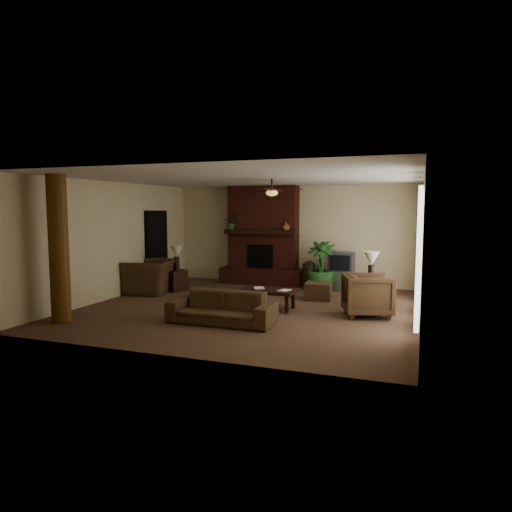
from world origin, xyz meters
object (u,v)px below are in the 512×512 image
at_px(armchair_right, 368,293).
at_px(floor_vase, 309,273).
at_px(lamp_left, 177,253).
at_px(lamp_right, 372,260).
at_px(tv_stand, 341,281).
at_px(ottoman, 318,291).
at_px(sofa, 222,302).
at_px(armchair_left, 151,271).
at_px(floor_plant, 320,277).
at_px(side_table_right, 373,293).
at_px(coffee_table, 268,292).
at_px(log_column, 59,249).
at_px(side_table_left, 175,280).

bearing_deg(armchair_right, floor_vase, 16.97).
bearing_deg(lamp_left, lamp_right, -1.02).
bearing_deg(tv_stand, armchair_right, -48.04).
xyz_separation_m(ottoman, lamp_right, (1.24, -0.17, 0.80)).
distance_m(sofa, floor_vase, 4.26).
height_order(armchair_left, floor_plant, armchair_left).
xyz_separation_m(armchair_left, lamp_left, (0.48, 0.46, 0.44)).
bearing_deg(armchair_left, tv_stand, 101.85).
relative_size(armchair_left, ottoman, 2.14).
relative_size(ottoman, side_table_right, 1.09).
height_order(floor_vase, lamp_left, lamp_left).
relative_size(armchair_right, lamp_right, 1.44).
distance_m(armchair_right, lamp_left, 5.24).
bearing_deg(armchair_left, lamp_right, 82.78).
relative_size(armchair_right, side_table_right, 1.71).
height_order(armchair_right, side_table_right, armchair_right).
height_order(sofa, ottoman, sofa).
distance_m(sofa, ottoman, 3.13).
distance_m(coffee_table, floor_plant, 2.64).
distance_m(log_column, sofa, 3.23).
bearing_deg(side_table_right, floor_plant, 137.10).
relative_size(tv_stand, floor_vase, 1.10).
distance_m(ottoman, lamp_right, 1.49).
bearing_deg(tv_stand, floor_vase, -154.26).
relative_size(ottoman, side_table_left, 1.09).
height_order(armchair_right, floor_plant, armchair_right).
bearing_deg(floor_vase, ottoman, -68.02).
relative_size(log_column, lamp_left, 4.31).
bearing_deg(lamp_right, armchair_left, -176.09).
xyz_separation_m(log_column, floor_plant, (3.97, 4.99, -1.04)).
distance_m(armchair_left, side_table_left, 0.68).
relative_size(coffee_table, floor_vase, 1.56).
bearing_deg(log_column, side_table_left, 84.63).
bearing_deg(floor_plant, tv_stand, 23.76).
distance_m(tv_stand, side_table_right, 1.88).
xyz_separation_m(floor_plant, lamp_right, (1.43, -1.34, 0.64)).
height_order(log_column, coffee_table, log_column).
relative_size(sofa, side_table_right, 3.68).
height_order(sofa, armchair_left, armchair_left).
bearing_deg(floor_plant, side_table_left, -160.53).
distance_m(sofa, side_table_left, 3.77).
xyz_separation_m(sofa, lamp_right, (2.48, 2.70, 0.61)).
bearing_deg(ottoman, side_table_left, -178.25).
xyz_separation_m(floor_vase, lamp_right, (1.77, -1.50, 0.57)).
distance_m(log_column, floor_vase, 6.38).
distance_m(log_column, armchair_right, 6.07).
relative_size(log_column, armchair_left, 2.18).
bearing_deg(sofa, ottoman, 66.67).
height_order(ottoman, tv_stand, tv_stand).
relative_size(armchair_left, side_table_right, 2.34).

